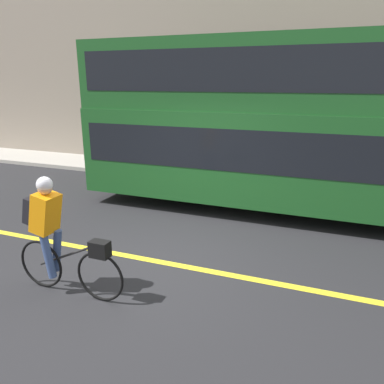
% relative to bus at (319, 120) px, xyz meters
% --- Properties ---
extents(ground_plane, '(80.00, 80.00, 0.00)m').
position_rel_bus_xyz_m(ground_plane, '(-2.14, -3.31, -2.07)').
color(ground_plane, '#232326').
extents(road_center_line, '(50.00, 0.14, 0.01)m').
position_rel_bus_xyz_m(road_center_line, '(-2.14, -3.36, -2.07)').
color(road_center_line, yellow).
rests_on(road_center_line, ground_plane).
extents(sidewalk_curb, '(60.00, 1.89, 0.12)m').
position_rel_bus_xyz_m(sidewalk_curb, '(-2.14, 2.43, -2.01)').
color(sidewalk_curb, '#A8A399').
rests_on(sidewalk_curb, ground_plane).
extents(building_facade, '(60.00, 0.30, 7.02)m').
position_rel_bus_xyz_m(building_facade, '(-2.14, 3.53, 1.44)').
color(building_facade, gray).
rests_on(building_facade, ground_plane).
extents(bus, '(10.19, 2.42, 3.71)m').
position_rel_bus_xyz_m(bus, '(0.00, 0.00, 0.00)').
color(bus, black).
rests_on(bus, ground_plane).
extents(cyclist_on_bike, '(1.71, 0.32, 1.66)m').
position_rel_bus_xyz_m(cyclist_on_bike, '(-3.02, -4.65, -1.18)').
color(cyclist_on_bike, black).
rests_on(cyclist_on_bike, ground_plane).
extents(trash_bin, '(0.52, 0.52, 1.03)m').
position_rel_bus_xyz_m(trash_bin, '(-7.19, 2.34, -1.44)').
color(trash_bin, '#515156').
rests_on(trash_bin, sidewalk_curb).
extents(street_sign_post, '(0.36, 0.09, 2.29)m').
position_rel_bus_xyz_m(street_sign_post, '(0.10, 2.33, -0.66)').
color(street_sign_post, '#59595B').
rests_on(street_sign_post, sidewalk_curb).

